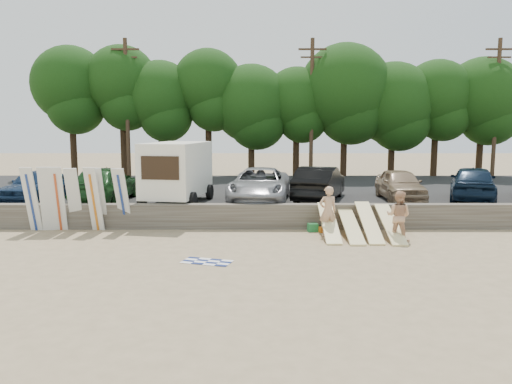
# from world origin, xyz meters

# --- Properties ---
(ground) EXTENTS (120.00, 120.00, 0.00)m
(ground) POSITION_xyz_m (0.00, 0.00, 0.00)
(ground) COLOR tan
(ground) RESTS_ON ground
(seawall) EXTENTS (44.00, 0.50, 1.00)m
(seawall) POSITION_xyz_m (0.00, 3.00, 0.50)
(seawall) COLOR #6B6356
(seawall) RESTS_ON ground
(parking_lot) EXTENTS (44.00, 14.50, 0.70)m
(parking_lot) POSITION_xyz_m (0.00, 10.50, 0.35)
(parking_lot) COLOR #282828
(parking_lot) RESTS_ON ground
(treeline) EXTENTS (33.29, 6.28, 8.98)m
(treeline) POSITION_xyz_m (0.68, 17.59, 6.27)
(treeline) COLOR #382616
(treeline) RESTS_ON parking_lot
(utility_poles) EXTENTS (25.80, 0.26, 9.00)m
(utility_poles) POSITION_xyz_m (2.00, 16.00, 5.43)
(utility_poles) COLOR #473321
(utility_poles) RESTS_ON parking_lot
(box_trailer) EXTENTS (2.97, 4.52, 2.69)m
(box_trailer) POSITION_xyz_m (-5.11, 5.20, 2.21)
(box_trailer) COLOR white
(box_trailer) RESTS_ON parking_lot
(car_0) EXTENTS (2.36, 4.54, 1.48)m
(car_0) POSITION_xyz_m (-11.62, 5.75, 1.44)
(car_0) COLOR #152A4A
(car_0) RESTS_ON parking_lot
(car_1) EXTENTS (2.22, 4.98, 1.66)m
(car_1) POSITION_xyz_m (-8.46, 5.71, 1.53)
(car_1) COLOR #153917
(car_1) RESTS_ON parking_lot
(car_2) EXTENTS (3.06, 5.73, 1.53)m
(car_2) POSITION_xyz_m (-1.44, 5.64, 1.47)
(car_2) COLOR gray
(car_2) RESTS_ON parking_lot
(car_3) EXTENTS (3.06, 5.05, 1.57)m
(car_3) POSITION_xyz_m (1.32, 6.08, 1.49)
(car_3) COLOR black
(car_3) RESTS_ON parking_lot
(car_4) EXTENTS (1.80, 4.25, 1.43)m
(car_4) POSITION_xyz_m (5.08, 6.18, 1.42)
(car_4) COLOR #977D60
(car_4) RESTS_ON parking_lot
(car_5) EXTENTS (3.55, 5.16, 1.63)m
(car_5) POSITION_xyz_m (8.38, 5.99, 1.52)
(car_5) COLOR black
(car_5) RESTS_ON parking_lot
(surfboard_upright_0) EXTENTS (0.57, 0.69, 2.55)m
(surfboard_upright_0) POSITION_xyz_m (-10.36, 2.37, 1.27)
(surfboard_upright_0) COLOR silver
(surfboard_upright_0) RESTS_ON ground
(surfboard_upright_1) EXTENTS (0.59, 0.65, 2.56)m
(surfboard_upright_1) POSITION_xyz_m (-9.78, 2.41, 1.28)
(surfboard_upright_1) COLOR silver
(surfboard_upright_1) RESTS_ON ground
(surfboard_upright_2) EXTENTS (0.54, 0.64, 2.56)m
(surfboard_upright_2) POSITION_xyz_m (-9.36, 2.46, 1.28)
(surfboard_upright_2) COLOR silver
(surfboard_upright_2) RESTS_ON ground
(surfboard_upright_3) EXTENTS (0.55, 0.84, 2.51)m
(surfboard_upright_3) POSITION_xyz_m (-8.79, 2.63, 1.25)
(surfboard_upright_3) COLOR silver
(surfboard_upright_3) RESTS_ON ground
(surfboard_upright_4) EXTENTS (0.59, 0.73, 2.54)m
(surfboard_upright_4) POSITION_xyz_m (-7.93, 2.40, 1.27)
(surfboard_upright_4) COLOR silver
(surfboard_upright_4) RESTS_ON ground
(surfboard_upright_5) EXTENTS (0.53, 0.77, 2.52)m
(surfboard_upright_5) POSITION_xyz_m (-7.81, 2.61, 1.26)
(surfboard_upright_5) COLOR silver
(surfboard_upright_5) RESTS_ON ground
(surfboard_upright_6) EXTENTS (0.61, 0.89, 2.50)m
(surfboard_upright_6) POSITION_xyz_m (-6.89, 2.63, 1.25)
(surfboard_upright_6) COLOR silver
(surfboard_upright_6) RESTS_ON ground
(surfboard_low_0) EXTENTS (0.56, 2.85, 1.08)m
(surfboard_low_0) POSITION_xyz_m (1.13, 1.49, 0.54)
(surfboard_low_0) COLOR #FBE79E
(surfboard_low_0) RESTS_ON ground
(surfboard_low_1) EXTENTS (0.56, 2.91, 0.86)m
(surfboard_low_1) POSITION_xyz_m (1.92, 1.39, 0.43)
(surfboard_low_1) COLOR #FBE79E
(surfboard_low_1) RESTS_ON ground
(surfboard_low_2) EXTENTS (0.56, 2.83, 1.12)m
(surfboard_low_2) POSITION_xyz_m (2.61, 1.44, 0.56)
(surfboard_low_2) COLOR #FBE79E
(surfboard_low_2) RESTS_ON ground
(surfboard_low_3) EXTENTS (0.56, 2.86, 1.04)m
(surfboard_low_3) POSITION_xyz_m (3.37, 1.32, 0.52)
(surfboard_low_3) COLOR #FBE79E
(surfboard_low_3) RESTS_ON ground
(beachgoer_a) EXTENTS (0.77, 0.59, 1.89)m
(beachgoer_a) POSITION_xyz_m (1.09, 1.63, 0.94)
(beachgoer_a) COLOR tan
(beachgoer_a) RESTS_ON ground
(beachgoer_b) EXTENTS (1.11, 1.04, 1.82)m
(beachgoer_b) POSITION_xyz_m (3.51, 0.80, 0.91)
(beachgoer_b) COLOR tan
(beachgoer_b) RESTS_ON ground
(cooler) EXTENTS (0.43, 0.36, 0.32)m
(cooler) POSITION_xyz_m (0.62, 2.40, 0.16)
(cooler) COLOR #23813F
(cooler) RESTS_ON ground
(gear_bag) EXTENTS (0.34, 0.31, 0.22)m
(gear_bag) POSITION_xyz_m (1.00, 2.22, 0.11)
(gear_bag) COLOR #C76317
(gear_bag) RESTS_ON ground
(beach_towel) EXTENTS (1.88, 1.88, 0.00)m
(beach_towel) POSITION_xyz_m (-3.10, -2.04, 0.01)
(beach_towel) COLOR white
(beach_towel) RESTS_ON ground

